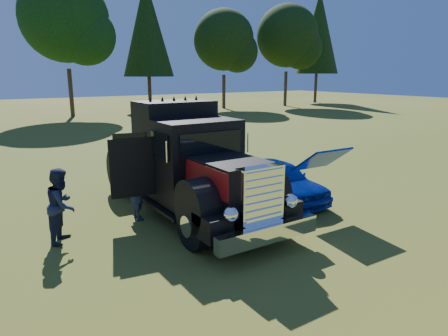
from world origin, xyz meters
TOP-DOWN VIEW (x-y plane):
  - ground at (0.00, 0.00)m, footprint 120.00×120.00m
  - diamond_t_truck at (0.80, 2.10)m, footprint 3.37×7.16m
  - hotrod_coupe at (3.57, 1.72)m, footprint 1.53×3.99m
  - spectator_near at (-0.59, 2.45)m, footprint 0.41×0.61m
  - spectator_far at (-2.52, 2.04)m, footprint 0.98×1.04m

SIDE VIEW (x-z plane):
  - ground at x=0.00m, z-range 0.00..0.00m
  - hotrod_coupe at x=3.57m, z-range -0.32..1.57m
  - spectator_near at x=-0.59m, z-range 0.00..1.63m
  - spectator_far at x=-2.52m, z-range 0.00..1.70m
  - diamond_t_truck at x=0.80m, z-range -0.22..2.78m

